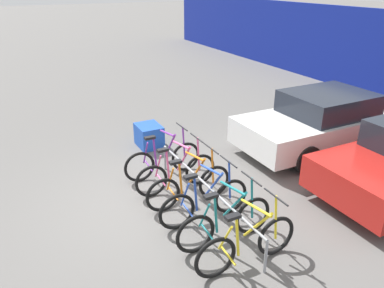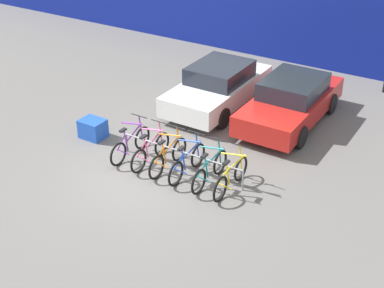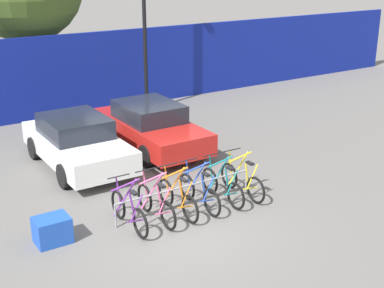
# 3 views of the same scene
# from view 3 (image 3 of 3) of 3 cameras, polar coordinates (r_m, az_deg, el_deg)

# --- Properties ---
(ground_plane) EXTENTS (120.00, 120.00, 0.00)m
(ground_plane) POSITION_cam_3_polar(r_m,az_deg,el_deg) (11.68, -1.77, -8.86)
(ground_plane) COLOR #605E5B
(hoarding_wall) EXTENTS (36.00, 0.16, 2.93)m
(hoarding_wall) POSITION_cam_3_polar(r_m,az_deg,el_deg) (19.50, -16.52, 6.62)
(hoarding_wall) COLOR navy
(hoarding_wall) RESTS_ON ground
(bike_rack) EXTENTS (3.59, 0.04, 0.57)m
(bike_rack) POSITION_cam_3_polar(r_m,az_deg,el_deg) (12.30, -0.69, -4.79)
(bike_rack) COLOR gray
(bike_rack) RESTS_ON ground
(bicycle_purple) EXTENTS (0.68, 1.71, 1.05)m
(bicycle_purple) POSITION_cam_3_polar(r_m,az_deg,el_deg) (11.56, -6.75, -7.19)
(bicycle_purple) COLOR black
(bicycle_purple) RESTS_ON ground
(bicycle_pink) EXTENTS (0.68, 1.71, 1.05)m
(bicycle_pink) POSITION_cam_3_polar(r_m,az_deg,el_deg) (11.83, -3.87, -6.44)
(bicycle_pink) COLOR black
(bicycle_pink) RESTS_ON ground
(bicycle_orange) EXTENTS (0.68, 1.71, 1.05)m
(bicycle_orange) POSITION_cam_3_polar(r_m,az_deg,el_deg) (12.08, -1.55, -5.82)
(bicycle_orange) COLOR black
(bicycle_orange) RESTS_ON ground
(bicycle_blue) EXTENTS (0.68, 1.71, 1.05)m
(bicycle_blue) POSITION_cam_3_polar(r_m,az_deg,el_deg) (12.36, 0.76, -5.20)
(bicycle_blue) COLOR black
(bicycle_blue) RESTS_ON ground
(bicycle_teal) EXTENTS (0.68, 1.71, 1.05)m
(bicycle_teal) POSITION_cam_3_polar(r_m,az_deg,el_deg) (12.71, 3.25, -4.52)
(bicycle_teal) COLOR black
(bicycle_teal) RESTS_ON ground
(bicycle_yellow) EXTENTS (0.68, 1.71, 1.05)m
(bicycle_yellow) POSITION_cam_3_polar(r_m,az_deg,el_deg) (13.04, 5.36, -3.93)
(bicycle_yellow) COLOR black
(bicycle_yellow) RESTS_ON ground
(car_white) EXTENTS (1.91, 4.24, 1.40)m
(car_white) POSITION_cam_3_polar(r_m,az_deg,el_deg) (15.03, -12.18, 0.22)
(car_white) COLOR silver
(car_white) RESTS_ON ground
(car_red) EXTENTS (1.91, 4.38, 1.40)m
(car_red) POSITION_cam_3_polar(r_m,az_deg,el_deg) (16.11, -4.43, 1.92)
(car_red) COLOR red
(car_red) RESTS_ON ground
(lamp_post) EXTENTS (0.24, 0.44, 7.00)m
(lamp_post) POSITION_cam_3_polar(r_m,az_deg,el_deg) (19.66, -5.15, 14.52)
(lamp_post) COLOR black
(lamp_post) RESTS_ON ground
(cargo_crate) EXTENTS (0.70, 0.56, 0.55)m
(cargo_crate) POSITION_cam_3_polar(r_m,az_deg,el_deg) (11.35, -14.68, -8.86)
(cargo_crate) COLOR blue
(cargo_crate) RESTS_ON ground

